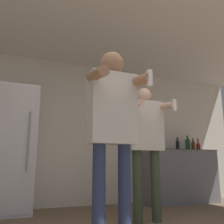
# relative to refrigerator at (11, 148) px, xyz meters

# --- Properties ---
(wall_back) EXTENTS (7.00, 0.06, 2.55)m
(wall_back) POSITION_rel_refrigerator_xyz_m (1.08, 0.36, 0.35)
(wall_back) COLOR beige
(wall_back) RESTS_ON ground_plane
(ceiling_slab) EXTENTS (7.00, 3.45, 0.05)m
(ceiling_slab) POSITION_rel_refrigerator_xyz_m (1.08, -1.14, 1.65)
(ceiling_slab) COLOR silver
(ceiling_slab) RESTS_ON wall_back
(refrigerator) EXTENTS (0.68, 0.68, 1.85)m
(refrigerator) POSITION_rel_refrigerator_xyz_m (0.00, 0.00, 0.00)
(refrigerator) COLOR white
(refrigerator) RESTS_ON ground_plane
(counter) EXTENTS (1.50, 0.63, 0.97)m
(counter) POSITION_rel_refrigerator_xyz_m (2.97, 0.03, -0.44)
(counter) COLOR slate
(counter) RESTS_ON ground_plane
(bottle_short_whiskey) EXTENTS (0.09, 0.09, 0.32)m
(bottle_short_whiskey) POSITION_rel_refrigerator_xyz_m (3.31, 0.09, 0.17)
(bottle_short_whiskey) COLOR #194723
(bottle_short_whiskey) RESTS_ON counter
(bottle_red_label) EXTENTS (0.09, 0.09, 0.31)m
(bottle_red_label) POSITION_rel_refrigerator_xyz_m (2.53, 0.09, 0.17)
(bottle_red_label) COLOR silver
(bottle_red_label) RESTS_ON counter
(bottle_brown_liquor) EXTENTS (0.07, 0.07, 0.27)m
(bottle_brown_liquor) POSITION_rel_refrigerator_xyz_m (3.45, 0.09, 0.15)
(bottle_brown_liquor) COLOR #563314
(bottle_brown_liquor) RESTS_ON counter
(bottle_tall_gin) EXTENTS (0.07, 0.07, 0.26)m
(bottle_tall_gin) POSITION_rel_refrigerator_xyz_m (3.06, 0.09, 0.15)
(bottle_tall_gin) COLOR black
(bottle_tall_gin) RESTS_ON counter
(bottle_clear_vodka) EXTENTS (0.08, 0.08, 0.26)m
(bottle_clear_vodka) POSITION_rel_refrigerator_xyz_m (3.57, 0.09, 0.13)
(bottle_clear_vodka) COLOR maroon
(bottle_clear_vodka) RESTS_ON counter
(person_woman_foreground) EXTENTS (0.52, 0.44, 1.73)m
(person_woman_foreground) POSITION_rel_refrigerator_xyz_m (0.81, -2.00, 0.15)
(person_woman_foreground) COLOR navy
(person_woman_foreground) RESTS_ON ground_plane
(person_man_side) EXTENTS (0.55, 0.56, 1.70)m
(person_man_side) POSITION_rel_refrigerator_xyz_m (1.60, -1.21, 0.11)
(person_man_side) COLOR #38422D
(person_man_side) RESTS_ON ground_plane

